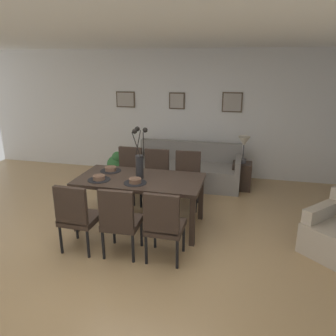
{
  "coord_description": "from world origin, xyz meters",
  "views": [
    {
      "loc": [
        1.37,
        -3.55,
        2.32
      ],
      "look_at": [
        0.33,
        0.77,
        0.89
      ],
      "focal_mm": 34.94,
      "sensor_mm": 36.0,
      "label": 1
    }
  ],
  "objects_px": {
    "dining_table": "(140,183)",
    "table_lamp": "(244,144)",
    "dining_chair_mid_left": "(164,223)",
    "framed_picture_right": "(232,102)",
    "dining_chair_mid_right": "(187,177)",
    "dining_chair_near_left": "(77,215)",
    "framed_picture_left": "(126,99)",
    "side_table": "(242,176)",
    "centerpiece_vase": "(139,159)",
    "bowl_far_left": "(135,180)",
    "framed_picture_center": "(177,101)",
    "potted_plant": "(116,166)",
    "dining_chair_far_left": "(120,219)",
    "bowl_near_right": "(111,168)",
    "dining_chair_far_right": "(156,174)",
    "bowl_near_left": "(99,177)",
    "dining_chair_near_right": "(129,171)",
    "sofa": "(187,170)"
  },
  "relations": [
    {
      "from": "framed_picture_right",
      "to": "dining_chair_far_right",
      "type": "bearing_deg",
      "value": -124.56
    },
    {
      "from": "dining_chair_mid_left",
      "to": "bowl_near_right",
      "type": "xyz_separation_m",
      "value": [
        -1.11,
        1.05,
        0.27
      ]
    },
    {
      "from": "side_table",
      "to": "bowl_far_left",
      "type": "bearing_deg",
      "value": -124.47
    },
    {
      "from": "dining_chair_mid_left",
      "to": "centerpiece_vase",
      "type": "distance_m",
      "value": 1.14
    },
    {
      "from": "framed_picture_right",
      "to": "dining_chair_mid_left",
      "type": "bearing_deg",
      "value": -99.52
    },
    {
      "from": "dining_chair_near_left",
      "to": "bowl_near_left",
      "type": "xyz_separation_m",
      "value": [
        0.01,
        0.67,
        0.27
      ]
    },
    {
      "from": "bowl_near_right",
      "to": "framed_picture_right",
      "type": "bearing_deg",
      "value": 54.12
    },
    {
      "from": "dining_chair_far_right",
      "to": "bowl_near_left",
      "type": "relative_size",
      "value": 5.41
    },
    {
      "from": "dining_table",
      "to": "dining_chair_far_right",
      "type": "relative_size",
      "value": 1.96
    },
    {
      "from": "bowl_far_left",
      "to": "framed_picture_center",
      "type": "distance_m",
      "value": 2.84
    },
    {
      "from": "dining_chair_far_left",
      "to": "dining_chair_far_right",
      "type": "xyz_separation_m",
      "value": [
        -0.03,
        1.71,
        0.0
      ]
    },
    {
      "from": "bowl_far_left",
      "to": "centerpiece_vase",
      "type": "bearing_deg",
      "value": 89.75
    },
    {
      "from": "dining_chair_far_left",
      "to": "framed_picture_right",
      "type": "bearing_deg",
      "value": 71.74
    },
    {
      "from": "dining_chair_mid_right",
      "to": "framed_picture_right",
      "type": "relative_size",
      "value": 2.29
    },
    {
      "from": "bowl_near_left",
      "to": "bowl_near_right",
      "type": "height_order",
      "value": "same"
    },
    {
      "from": "potted_plant",
      "to": "side_table",
      "type": "bearing_deg",
      "value": 6.68
    },
    {
      "from": "dining_table",
      "to": "dining_chair_near_right",
      "type": "relative_size",
      "value": 1.96
    },
    {
      "from": "framed_picture_left",
      "to": "framed_picture_center",
      "type": "bearing_deg",
      "value": 0.0
    },
    {
      "from": "potted_plant",
      "to": "dining_chair_mid_left",
      "type": "bearing_deg",
      "value": -56.67
    },
    {
      "from": "dining_chair_near_right",
      "to": "sofa",
      "type": "relative_size",
      "value": 0.44
    },
    {
      "from": "bowl_far_left",
      "to": "sofa",
      "type": "relative_size",
      "value": 0.08
    },
    {
      "from": "dining_chair_mid_left",
      "to": "bowl_near_right",
      "type": "distance_m",
      "value": 1.55
    },
    {
      "from": "sofa",
      "to": "potted_plant",
      "type": "bearing_deg",
      "value": -167.03
    },
    {
      "from": "dining_chair_near_left",
      "to": "bowl_far_left",
      "type": "height_order",
      "value": "dining_chair_near_left"
    },
    {
      "from": "dining_chair_far_right",
      "to": "potted_plant",
      "type": "height_order",
      "value": "dining_chair_far_right"
    },
    {
      "from": "dining_chair_far_left",
      "to": "dining_chair_near_right",
      "type": "bearing_deg",
      "value": 106.81
    },
    {
      "from": "dining_chair_far_left",
      "to": "framed_picture_center",
      "type": "relative_size",
      "value": 2.72
    },
    {
      "from": "dining_chair_near_left",
      "to": "framed_picture_right",
      "type": "distance_m",
      "value": 3.93
    },
    {
      "from": "dining_chair_near_right",
      "to": "dining_chair_mid_right",
      "type": "relative_size",
      "value": 1.0
    },
    {
      "from": "dining_table",
      "to": "dining_chair_near_left",
      "type": "xyz_separation_m",
      "value": [
        -0.55,
        -0.87,
        -0.15
      ]
    },
    {
      "from": "dining_chair_far_left",
      "to": "bowl_far_left",
      "type": "bearing_deg",
      "value": 91.64
    },
    {
      "from": "dining_chair_far_right",
      "to": "framed_picture_center",
      "type": "height_order",
      "value": "framed_picture_center"
    },
    {
      "from": "bowl_near_right",
      "to": "framed_picture_center",
      "type": "relative_size",
      "value": 0.5
    },
    {
      "from": "dining_table",
      "to": "bowl_near_right",
      "type": "distance_m",
      "value": 0.59
    },
    {
      "from": "dining_chair_near_left",
      "to": "table_lamp",
      "type": "height_order",
      "value": "table_lamp"
    },
    {
      "from": "framed_picture_left",
      "to": "side_table",
      "type": "bearing_deg",
      "value": -14.49
    },
    {
      "from": "dining_table",
      "to": "table_lamp",
      "type": "relative_size",
      "value": 3.53
    },
    {
      "from": "bowl_near_right",
      "to": "framed_picture_center",
      "type": "distance_m",
      "value": 2.5
    },
    {
      "from": "dining_chair_mid_left",
      "to": "dining_chair_near_left",
      "type": "bearing_deg",
      "value": -178.3
    },
    {
      "from": "bowl_far_left",
      "to": "potted_plant",
      "type": "bearing_deg",
      "value": 119.8
    },
    {
      "from": "dining_chair_mid_right",
      "to": "table_lamp",
      "type": "distance_m",
      "value": 1.38
    },
    {
      "from": "dining_chair_mid_left",
      "to": "framed_picture_center",
      "type": "xyz_separation_m",
      "value": [
        -0.57,
        3.36,
        1.06
      ]
    },
    {
      "from": "bowl_near_left",
      "to": "framed_picture_center",
      "type": "distance_m",
      "value": 2.89
    },
    {
      "from": "dining_chair_far_right",
      "to": "table_lamp",
      "type": "xyz_separation_m",
      "value": [
        1.43,
        1.0,
        0.38
      ]
    },
    {
      "from": "dining_chair_mid_left",
      "to": "framed_picture_right",
      "type": "distance_m",
      "value": 3.56
    },
    {
      "from": "bowl_near_left",
      "to": "dining_chair_mid_left",
      "type": "bearing_deg",
      "value": -29.76
    },
    {
      "from": "dining_chair_near_left",
      "to": "potted_plant",
      "type": "relative_size",
      "value": 1.37
    },
    {
      "from": "bowl_near_right",
      "to": "potted_plant",
      "type": "bearing_deg",
      "value": 109.34
    },
    {
      "from": "dining_table",
      "to": "dining_chair_far_left",
      "type": "height_order",
      "value": "dining_chair_far_left"
    },
    {
      "from": "centerpiece_vase",
      "to": "framed_picture_center",
      "type": "height_order",
      "value": "framed_picture_center"
    }
  ]
}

